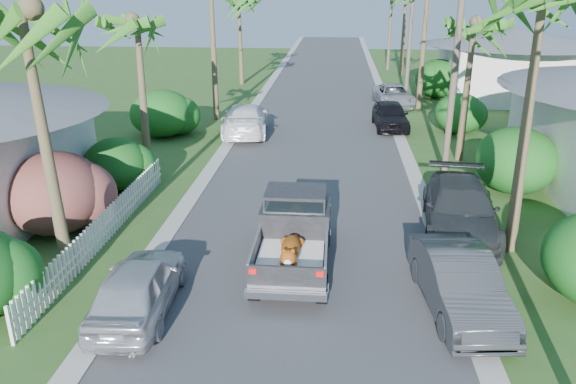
# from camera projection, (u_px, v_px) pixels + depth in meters

# --- Properties ---
(ground) EXTENTS (120.00, 120.00, 0.00)m
(ground) POSITION_uv_depth(u_px,v_px,m) (283.00, 360.00, 11.95)
(ground) COLOR #2D5720
(ground) RESTS_ON ground
(road) EXTENTS (8.00, 100.00, 0.02)m
(road) POSITION_uv_depth(u_px,v_px,m) (320.00, 110.00, 35.27)
(road) COLOR #38383A
(road) RESTS_ON ground
(curb_left) EXTENTS (0.60, 100.00, 0.06)m
(curb_left) POSITION_uv_depth(u_px,v_px,m) (253.00, 108.00, 35.61)
(curb_left) COLOR #A5A39E
(curb_left) RESTS_ON ground
(curb_right) EXTENTS (0.60, 100.00, 0.06)m
(curb_right) POSITION_uv_depth(u_px,v_px,m) (389.00, 111.00, 34.92)
(curb_right) COLOR #A5A39E
(curb_right) RESTS_ON ground
(pickup_truck) EXTENTS (1.98, 5.12, 2.06)m
(pickup_truck) POSITION_uv_depth(u_px,v_px,m) (295.00, 228.00, 15.90)
(pickup_truck) COLOR black
(pickup_truck) RESTS_ON ground
(parked_car_rn) EXTENTS (2.00, 4.56, 1.46)m
(parked_car_rn) POSITION_uv_depth(u_px,v_px,m) (459.00, 284.00, 13.53)
(parked_car_rn) COLOR #303235
(parked_car_rn) RESTS_ON ground
(parked_car_rm) EXTENTS (2.81, 5.66, 1.58)m
(parked_car_rm) POSITION_uv_depth(u_px,v_px,m) (460.00, 209.00, 17.81)
(parked_car_rm) COLOR #2C3031
(parked_car_rm) RESTS_ON ground
(parked_car_rf) EXTENTS (1.94, 4.39, 1.47)m
(parked_car_rf) POSITION_uv_depth(u_px,v_px,m) (390.00, 115.00, 30.57)
(parked_car_rf) COLOR black
(parked_car_rf) RESTS_ON ground
(parked_car_rd) EXTENTS (2.67, 4.98, 1.33)m
(parked_car_rd) POSITION_uv_depth(u_px,v_px,m) (394.00, 96.00, 36.24)
(parked_car_rd) COLOR #B0B4B8
(parked_car_rd) RESTS_ON ground
(parked_car_ln) EXTENTS (1.85, 4.20, 1.41)m
(parked_car_ln) POSITION_uv_depth(u_px,v_px,m) (138.00, 287.00, 13.43)
(parked_car_ln) COLOR silver
(parked_car_ln) RESTS_ON ground
(parked_car_lf) EXTENTS (2.76, 5.71, 1.60)m
(parked_car_lf) POSITION_uv_depth(u_px,v_px,m) (245.00, 120.00, 29.33)
(parked_car_lf) COLOR white
(parked_car_lf) RESTS_ON ground
(palm_l_a) EXTENTS (4.40, 4.40, 8.20)m
(palm_l_a) POSITION_uv_depth(u_px,v_px,m) (25.00, 11.00, 12.82)
(palm_l_a) COLOR brown
(palm_l_a) RESTS_ON ground
(palm_l_b) EXTENTS (4.40, 4.40, 7.40)m
(palm_l_b) POSITION_uv_depth(u_px,v_px,m) (136.00, 21.00, 21.54)
(palm_l_b) COLOR brown
(palm_l_b) RESTS_ON ground
(palm_r_b) EXTENTS (4.40, 4.40, 7.20)m
(palm_r_b) POSITION_uv_depth(u_px,v_px,m) (474.00, 23.00, 23.33)
(palm_r_b) COLOR brown
(palm_r_b) RESTS_ON ground
(shrub_l_b) EXTENTS (3.00, 3.30, 2.60)m
(shrub_l_b) POSITION_uv_depth(u_px,v_px,m) (55.00, 193.00, 17.72)
(shrub_l_b) COLOR #C71C4B
(shrub_l_b) RESTS_ON ground
(shrub_l_c) EXTENTS (2.40, 2.64, 2.00)m
(shrub_l_c) POSITION_uv_depth(u_px,v_px,m) (116.00, 164.00, 21.53)
(shrub_l_c) COLOR #164E16
(shrub_l_c) RESTS_ON ground
(shrub_l_d) EXTENTS (3.20, 3.52, 2.40)m
(shrub_l_d) POSITION_uv_depth(u_px,v_px,m) (162.00, 113.00, 28.97)
(shrub_l_d) COLOR #164E16
(shrub_l_d) RESTS_ON ground
(shrub_r_b) EXTENTS (3.00, 3.30, 2.50)m
(shrub_r_b) POSITION_uv_depth(u_px,v_px,m) (516.00, 160.00, 21.15)
(shrub_r_b) COLOR #164E16
(shrub_r_b) RESTS_ON ground
(shrub_r_c) EXTENTS (2.60, 2.86, 2.10)m
(shrub_r_c) POSITION_uv_depth(u_px,v_px,m) (460.00, 113.00, 29.64)
(shrub_r_c) COLOR #164E16
(shrub_r_c) RESTS_ON ground
(shrub_r_d) EXTENTS (3.20, 3.52, 2.60)m
(shrub_r_d) POSITION_uv_depth(u_px,v_px,m) (438.00, 78.00, 38.84)
(shrub_r_d) COLOR #164E16
(shrub_r_d) RESTS_ON ground
(picket_fence) EXTENTS (0.10, 11.00, 1.00)m
(picket_fence) POSITION_uv_depth(u_px,v_px,m) (107.00, 225.00, 17.39)
(picket_fence) COLOR white
(picket_fence) RESTS_ON ground
(house_right_far) EXTENTS (9.00, 8.00, 4.60)m
(house_right_far) POSITION_uv_depth(u_px,v_px,m) (514.00, 67.00, 38.15)
(house_right_far) COLOR silver
(house_right_far) RESTS_ON ground
(utility_pole_b) EXTENTS (1.60, 0.26, 9.00)m
(utility_pole_b) POSITION_uv_depth(u_px,v_px,m) (455.00, 62.00, 22.02)
(utility_pole_b) COLOR brown
(utility_pole_b) RESTS_ON ground
(utility_pole_c) EXTENTS (1.60, 0.26, 9.00)m
(utility_pole_c) POSITION_uv_depth(u_px,v_px,m) (410.00, 31.00, 36.01)
(utility_pole_c) COLOR brown
(utility_pole_c) RESTS_ON ground
(utility_pole_d) EXTENTS (1.60, 0.26, 9.00)m
(utility_pole_d) POSITION_uv_depth(u_px,v_px,m) (391.00, 17.00, 50.01)
(utility_pole_d) COLOR brown
(utility_pole_d) RESTS_ON ground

